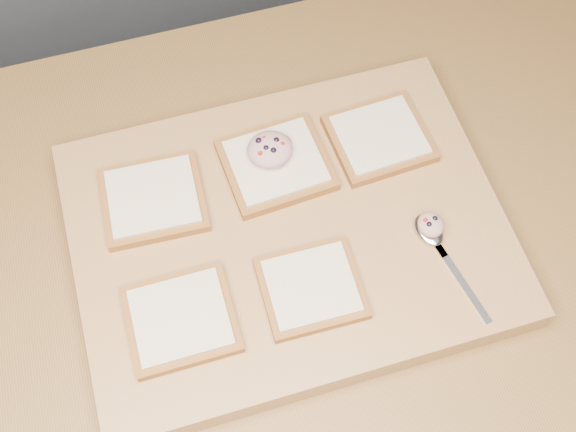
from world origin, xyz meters
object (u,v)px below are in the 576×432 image
object	(u,v)px
cutting_board	(288,233)
tuna_salad_dollop	(270,149)
bread_far_center	(276,164)
spoon	(434,238)

from	to	relation	value
cutting_board	tuna_salad_dollop	world-z (taller)	tuna_salad_dollop
bread_far_center	spoon	xyz separation A→B (m)	(0.16, -0.16, -0.00)
bread_far_center	tuna_salad_dollop	distance (m)	0.03
tuna_salad_dollop	spoon	size ratio (longest dim) A/B	0.37
bread_far_center	cutting_board	bearing A→B (deg)	-96.24
bread_far_center	spoon	size ratio (longest dim) A/B	0.87
cutting_board	tuna_salad_dollop	bearing A→B (deg)	87.28
tuna_salad_dollop	bread_far_center	bearing A→B (deg)	-64.65
cutting_board	bread_far_center	size ratio (longest dim) A/B	3.85
cutting_board	tuna_salad_dollop	xyz separation A→B (m)	(0.00, 0.10, 0.05)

